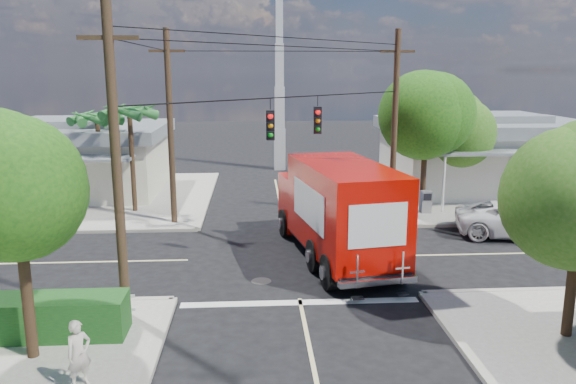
{
  "coord_description": "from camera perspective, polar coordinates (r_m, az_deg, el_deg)",
  "views": [
    {
      "loc": [
        -1.4,
        -20.76,
        7.16
      ],
      "look_at": [
        0.0,
        2.0,
        2.2
      ],
      "focal_mm": 35.0,
      "sensor_mm": 36.0,
      "label": 1
    }
  ],
  "objects": [
    {
      "name": "tree_sw_front",
      "position": [
        14.63,
        -25.91,
        -0.13
      ],
      "size": [
        3.88,
        3.78,
        6.03
      ],
      "color": "#422D1C",
      "rests_on": "sidewalk_sw"
    },
    {
      "name": "building_ne",
      "position": [
        35.88,
        19.35,
        3.83
      ],
      "size": [
        11.8,
        10.2,
        4.5
      ],
      "color": "silver",
      "rests_on": "sidewalk_ne"
    },
    {
      "name": "parked_car",
      "position": [
        26.55,
        22.59,
        -2.63
      ],
      "size": [
        5.97,
        3.83,
        1.53
      ],
      "primitive_type": "imported",
      "rotation": [
        0.0,
        0.0,
        1.32
      ],
      "color": "silver",
      "rests_on": "ground"
    },
    {
      "name": "vending_boxes",
      "position": [
        28.83,
        12.48,
        -0.99
      ],
      "size": [
        1.9,
        0.5,
        1.1
      ],
      "color": "red",
      "rests_on": "sidewalk_ne"
    },
    {
      "name": "palm_nw_front",
      "position": [
        28.99,
        -15.8,
        7.63
      ],
      "size": [
        3.01,
        3.08,
        5.59
      ],
      "color": "#422D1C",
      "rests_on": "sidewalk_nw"
    },
    {
      "name": "hedge_sw",
      "position": [
        17.08,
        -26.49,
        -11.36
      ],
      "size": [
        6.2,
        1.2,
        1.1
      ],
      "primitive_type": "cube",
      "color": "#153F17",
      "rests_on": "sidewalk_sw"
    },
    {
      "name": "delivery_truck",
      "position": [
        21.54,
        5.0,
        -1.81
      ],
      "size": [
        4.14,
        9.12,
        3.81
      ],
      "color": "black",
      "rests_on": "ground"
    },
    {
      "name": "pedestrian",
      "position": [
        13.92,
        -20.48,
        -15.14
      ],
      "size": [
        0.68,
        0.68,
        1.58
      ],
      "primitive_type": "imported",
      "rotation": [
        0.0,
        0.0,
        0.77
      ],
      "color": "beige",
      "rests_on": "sidewalk_sw"
    },
    {
      "name": "sidewalk_nw",
      "position": [
        33.78,
        -19.73,
        -0.58
      ],
      "size": [
        14.12,
        14.12,
        0.14
      ],
      "color": "gray",
      "rests_on": "ground"
    },
    {
      "name": "utility_poles",
      "position": [
        22.5,
        -3.99,
        5.9
      ],
      "size": [
        12.0,
        10.68,
        9.0
      ],
      "color": "#473321",
      "rests_on": "ground"
    },
    {
      "name": "radio_tower",
      "position": [
        40.83,
        -0.87,
        10.14
      ],
      "size": [
        0.8,
        0.8,
        17.0
      ],
      "color": "silver",
      "rests_on": "ground"
    },
    {
      "name": "tree_ne_back",
      "position": [
        31.9,
        17.18,
        6.38
      ],
      "size": [
        3.77,
        3.66,
        5.82
      ],
      "color": "#422D1C",
      "rests_on": "sidewalk_ne"
    },
    {
      "name": "palm_nw_back",
      "position": [
        30.94,
        -18.83,
        7.01
      ],
      "size": [
        3.01,
        3.08,
        5.19
      ],
      "color": "#422D1C",
      "rests_on": "sidewalk_nw"
    },
    {
      "name": "building_nw",
      "position": [
        35.22,
        -21.04,
        3.39
      ],
      "size": [
        10.8,
        10.2,
        4.3
      ],
      "color": "beige",
      "rests_on": "sidewalk_nw"
    },
    {
      "name": "ground",
      "position": [
        22.01,
        0.32,
        -6.72
      ],
      "size": [
        120.0,
        120.0,
        0.0
      ],
      "primitive_type": "plane",
      "color": "black",
      "rests_on": "ground"
    },
    {
      "name": "tree_ne_front",
      "position": [
        28.93,
        13.91,
        7.17
      ],
      "size": [
        4.21,
        4.14,
        6.66
      ],
      "color": "#422D1C",
      "rests_on": "sidewalk_ne"
    },
    {
      "name": "picket_fence",
      "position": [
        17.68,
        -24.88,
        -10.42
      ],
      "size": [
        5.94,
        0.06,
        1.0
      ],
      "color": "silver",
      "rests_on": "sidewalk_sw"
    },
    {
      "name": "road_markings",
      "position": [
        20.62,
        0.6,
        -8.03
      ],
      "size": [
        32.0,
        32.0,
        0.01
      ],
      "color": "beige",
      "rests_on": "ground"
    },
    {
      "name": "sidewalk_ne",
      "position": [
        34.67,
        17.3,
        -0.09
      ],
      "size": [
        14.12,
        14.12,
        0.14
      ],
      "color": "gray",
      "rests_on": "ground"
    }
  ]
}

